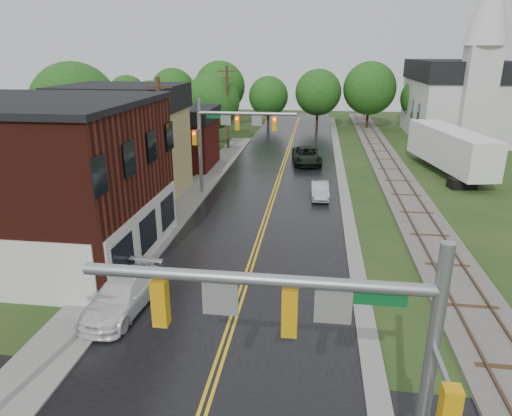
% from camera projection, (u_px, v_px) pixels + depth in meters
% --- Properties ---
extents(main_road, '(10.00, 90.00, 0.02)m').
position_uv_depth(main_road, '(277.00, 185.00, 37.65)').
color(main_road, black).
rests_on(main_road, ground).
extents(curb_right, '(0.80, 70.00, 0.12)m').
position_uv_depth(curb_right, '(341.00, 172.00, 41.65)').
color(curb_right, gray).
rests_on(curb_right, ground).
extents(sidewalk_left, '(2.40, 50.00, 0.12)m').
position_uv_depth(sidewalk_left, '(187.00, 201.00, 33.75)').
color(sidewalk_left, gray).
rests_on(sidewalk_left, ground).
extents(brick_building, '(14.30, 10.30, 8.30)m').
position_uv_depth(brick_building, '(14.00, 180.00, 23.82)').
color(brick_building, '#44160E').
rests_on(brick_building, ground).
extents(yellow_house, '(8.00, 7.00, 6.40)m').
position_uv_depth(yellow_house, '(127.00, 153.00, 34.24)').
color(yellow_house, tan).
rests_on(yellow_house, ground).
extents(darkred_building, '(7.00, 6.00, 4.40)m').
position_uv_depth(darkred_building, '(176.00, 144.00, 42.87)').
color(darkred_building, '#3F0F0C').
rests_on(darkred_building, ground).
extents(church, '(10.40, 18.40, 20.00)m').
position_uv_depth(church, '(459.00, 91.00, 55.44)').
color(church, silver).
rests_on(church, ground).
extents(railroad, '(3.20, 80.00, 0.30)m').
position_uv_depth(railroad, '(392.00, 173.00, 41.04)').
color(railroad, '#59544C').
rests_on(railroad, ground).
extents(traffic_signal_near, '(7.34, 0.30, 7.20)m').
position_uv_depth(traffic_signal_near, '(326.00, 337.00, 9.37)').
color(traffic_signal_near, gray).
rests_on(traffic_signal_near, ground).
extents(traffic_signal_far, '(7.34, 0.43, 7.20)m').
position_uv_depth(traffic_signal_far, '(227.00, 130.00, 33.65)').
color(traffic_signal_far, gray).
rests_on(traffic_signal_far, ground).
extents(utility_pole_b, '(1.80, 0.28, 9.00)m').
position_uv_depth(utility_pole_b, '(162.00, 145.00, 29.47)').
color(utility_pole_b, '#382616').
rests_on(utility_pole_b, ground).
extents(utility_pole_c, '(1.80, 0.28, 9.00)m').
position_uv_depth(utility_pole_c, '(227.00, 106.00, 50.07)').
color(utility_pole_c, '#382616').
rests_on(utility_pole_c, ground).
extents(tree_left_b, '(7.60, 7.60, 9.69)m').
position_uv_depth(tree_left_b, '(76.00, 109.00, 39.80)').
color(tree_left_b, black).
rests_on(tree_left_b, ground).
extents(tree_left_c, '(6.00, 6.00, 7.65)m').
position_uv_depth(tree_left_c, '(153.00, 112.00, 47.18)').
color(tree_left_c, black).
rests_on(tree_left_c, ground).
extents(tree_left_e, '(6.40, 6.40, 8.16)m').
position_uv_depth(tree_left_e, '(213.00, 103.00, 52.07)').
color(tree_left_e, black).
rests_on(tree_left_e, ground).
extents(suv_dark, '(3.26, 5.96, 1.58)m').
position_uv_depth(suv_dark, '(307.00, 156.00, 44.47)').
color(suv_dark, black).
rests_on(suv_dark, ground).
extents(sedan_silver, '(1.46, 3.71, 1.20)m').
position_uv_depth(sedan_silver, '(320.00, 190.00, 34.16)').
color(sedan_silver, '#AEADB2').
rests_on(sedan_silver, ground).
extents(pickup_white, '(2.42, 5.07, 1.43)m').
position_uv_depth(pickup_white, '(122.00, 296.00, 19.30)').
color(pickup_white, white).
rests_on(pickup_white, ground).
extents(semi_trailer, '(5.06, 12.90, 3.95)m').
position_uv_depth(semi_trailer, '(450.00, 148.00, 40.37)').
color(semi_trailer, black).
rests_on(semi_trailer, ground).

